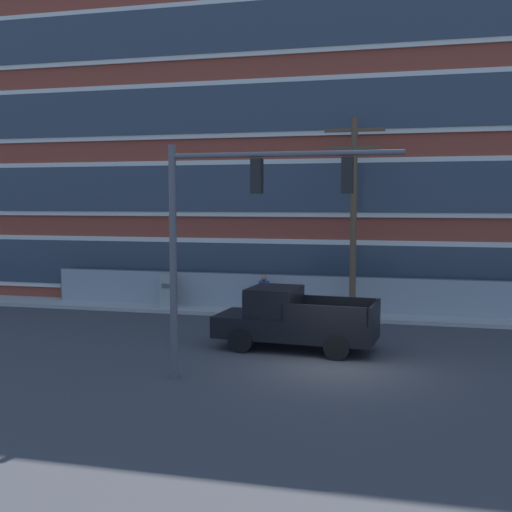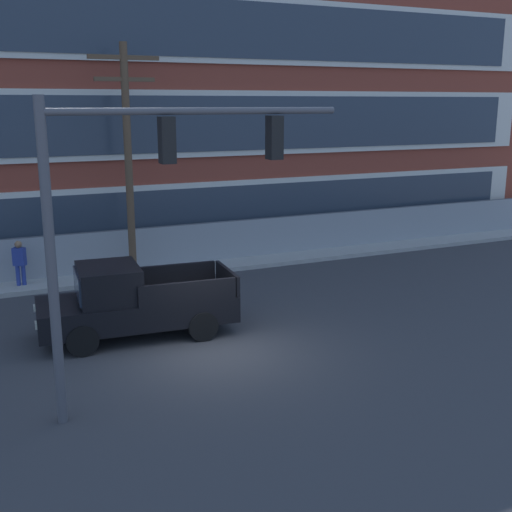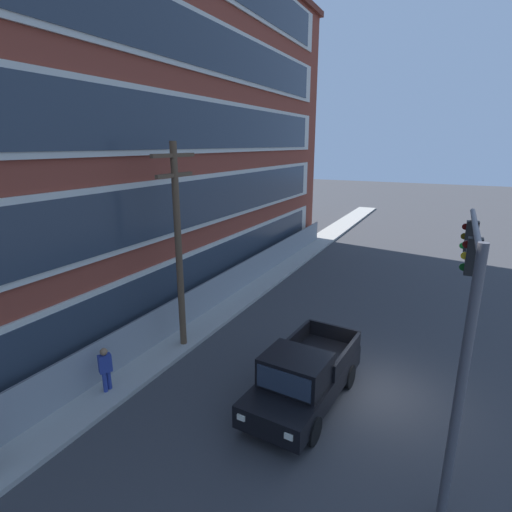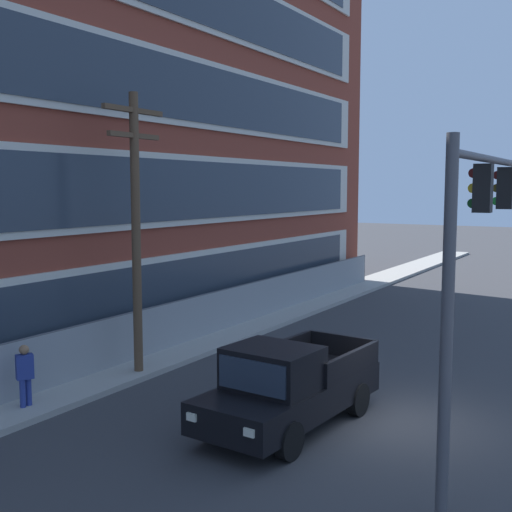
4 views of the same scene
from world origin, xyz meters
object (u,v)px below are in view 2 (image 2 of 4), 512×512
traffic_signal_mast (140,191)px  utility_pole_near_corner (128,153)px  pedestrian_near_cabinet (20,262)px  pickup_truck_black (133,303)px

traffic_signal_mast → utility_pole_near_corner: (2.11, 9.79, 0.00)m
pedestrian_near_cabinet → utility_pole_near_corner: bearing=-4.7°
traffic_signal_mast → pedestrian_near_cabinet: size_ratio=3.74×
utility_pole_near_corner → traffic_signal_mast: bearing=-102.2°
pedestrian_near_cabinet → pickup_truck_black: bearing=-68.4°
traffic_signal_mast → utility_pole_near_corner: 10.01m
traffic_signal_mast → pedestrian_near_cabinet: bearing=99.3°
traffic_signal_mast → pickup_truck_black: size_ratio=1.18×
pickup_truck_black → traffic_signal_mast: bearing=-99.8°
pedestrian_near_cabinet → traffic_signal_mast: bearing=-80.7°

